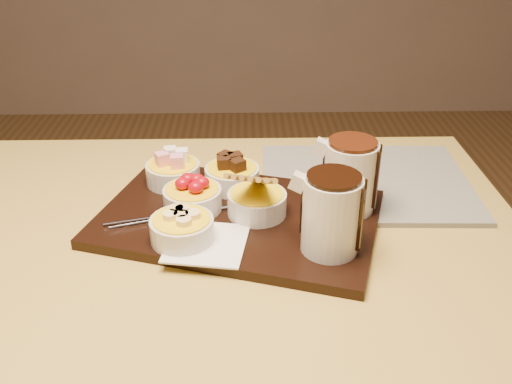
{
  "coord_description": "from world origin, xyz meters",
  "views": [
    {
      "loc": [
        0.12,
        -0.78,
        1.27
      ],
      "look_at": [
        0.14,
        0.04,
        0.81
      ],
      "focal_mm": 40.0,
      "sensor_mm": 36.0,
      "label": 1
    }
  ],
  "objects_px": {
    "bowl_strawberries": "(193,199)",
    "newspaper": "(365,182)",
    "serving_board": "(238,218)",
    "pitcher_milk_chocolate": "(350,177)",
    "dining_table": "(174,285)",
    "pitcher_dark_chocolate": "(331,215)"
  },
  "relations": [
    {
      "from": "bowl_strawberries",
      "to": "newspaper",
      "type": "relative_size",
      "value": 0.26
    },
    {
      "from": "serving_board",
      "to": "pitcher_milk_chocolate",
      "type": "bearing_deg",
      "value": 21.8
    },
    {
      "from": "bowl_strawberries",
      "to": "pitcher_milk_chocolate",
      "type": "xyz_separation_m",
      "value": [
        0.27,
        -0.0,
        0.04
      ]
    },
    {
      "from": "newspaper",
      "to": "serving_board",
      "type": "bearing_deg",
      "value": -149.24
    },
    {
      "from": "dining_table",
      "to": "pitcher_dark_chocolate",
      "type": "height_order",
      "value": "pitcher_dark_chocolate"
    },
    {
      "from": "serving_board",
      "to": "pitcher_dark_chocolate",
      "type": "relative_size",
      "value": 3.81
    },
    {
      "from": "dining_table",
      "to": "serving_board",
      "type": "relative_size",
      "value": 2.61
    },
    {
      "from": "pitcher_milk_chocolate",
      "to": "newspaper",
      "type": "bearing_deg",
      "value": 82.52
    },
    {
      "from": "serving_board",
      "to": "pitcher_milk_chocolate",
      "type": "height_order",
      "value": "pitcher_milk_chocolate"
    },
    {
      "from": "pitcher_milk_chocolate",
      "to": "serving_board",
      "type": "bearing_deg",
      "value": -158.2
    },
    {
      "from": "pitcher_dark_chocolate",
      "to": "dining_table",
      "type": "bearing_deg",
      "value": -177.06
    },
    {
      "from": "bowl_strawberries",
      "to": "pitcher_dark_chocolate",
      "type": "distance_m",
      "value": 0.25
    },
    {
      "from": "serving_board",
      "to": "dining_table",
      "type": "bearing_deg",
      "value": -142.35
    },
    {
      "from": "dining_table",
      "to": "newspaper",
      "type": "xyz_separation_m",
      "value": [
        0.36,
        0.18,
        0.1
      ]
    },
    {
      "from": "serving_board",
      "to": "newspaper",
      "type": "height_order",
      "value": "serving_board"
    },
    {
      "from": "dining_table",
      "to": "newspaper",
      "type": "relative_size",
      "value": 3.06
    },
    {
      "from": "pitcher_dark_chocolate",
      "to": "newspaper",
      "type": "height_order",
      "value": "pitcher_dark_chocolate"
    },
    {
      "from": "pitcher_dark_chocolate",
      "to": "newspaper",
      "type": "relative_size",
      "value": 0.31
    },
    {
      "from": "dining_table",
      "to": "serving_board",
      "type": "bearing_deg",
      "value": 20.44
    },
    {
      "from": "pitcher_dark_chocolate",
      "to": "pitcher_milk_chocolate",
      "type": "relative_size",
      "value": 1.0
    },
    {
      "from": "pitcher_milk_chocolate",
      "to": "newspaper",
      "type": "relative_size",
      "value": 0.31
    },
    {
      "from": "dining_table",
      "to": "serving_board",
      "type": "distance_m",
      "value": 0.16
    }
  ]
}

